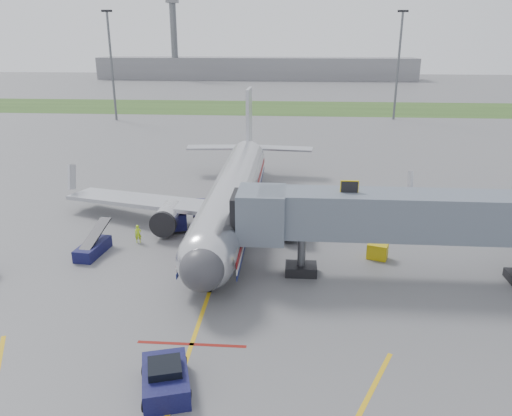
# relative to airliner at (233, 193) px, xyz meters

# --- Properties ---
(ground) EXTENTS (400.00, 400.00, 0.00)m
(ground) POSITION_rel_airliner_xyz_m (-0.00, -15.25, -2.65)
(ground) COLOR #565659
(ground) RESTS_ON ground
(grass_strip) EXTENTS (300.00, 25.00, 0.01)m
(grass_strip) POSITION_rel_airliner_xyz_m (-0.00, 74.75, -2.64)
(grass_strip) COLOR #2D4C1E
(grass_strip) RESTS_ON ground
(apron_markings) EXTENTS (21.52, 50.00, 0.01)m
(apron_markings) POSITION_rel_airliner_xyz_m (-0.00, -22.65, -2.64)
(apron_markings) COLOR gold
(apron_markings) RESTS_ON ground
(airliner) EXTENTS (32.10, 35.67, 10.25)m
(airliner) POSITION_rel_airliner_xyz_m (0.00, 0.00, 0.00)
(airliner) COLOR silver
(airliner) RESTS_ON ground
(jet_bridge) EXTENTS (25.30, 4.00, 6.90)m
(jet_bridge) POSITION_rel_airliner_xyz_m (12.86, -10.25, 1.82)
(jet_bridge) COLOR slate
(jet_bridge) RESTS_ON ground
(light_mast_left) EXTENTS (2.00, 0.44, 20.40)m
(light_mast_left) POSITION_rel_airliner_xyz_m (-30.00, 54.75, 8.13)
(light_mast_left) COLOR #595B60
(light_mast_left) RESTS_ON ground
(light_mast_right) EXTENTS (2.00, 0.44, 20.40)m
(light_mast_right) POSITION_rel_airliner_xyz_m (25.00, 59.75, 8.13)
(light_mast_right) COLOR #595B60
(light_mast_right) RESTS_ON ground
(distant_terminal) EXTENTS (120.00, 14.00, 8.00)m
(distant_terminal) POSITION_rel_airliner_xyz_m (-10.00, 154.75, 1.35)
(distant_terminal) COLOR slate
(distant_terminal) RESTS_ON ground
(control_tower) EXTENTS (4.00, 4.00, 30.00)m
(control_tower) POSITION_rel_airliner_xyz_m (-40.00, 149.75, 14.68)
(control_tower) COLOR #595B60
(control_tower) RESTS_ON ground
(pushback_tug) EXTENTS (3.01, 3.92, 1.44)m
(pushback_tug) POSITION_rel_airliner_xyz_m (-0.48, -22.96, -2.04)
(pushback_tug) COLOR #0E0C36
(pushback_tug) RESTS_ON ground
(baggage_cart_a) EXTENTS (1.95, 1.95, 1.63)m
(baggage_cart_a) POSITION_rel_airliner_xyz_m (-4.51, -2.92, -1.82)
(baggage_cart_a) COLOR #0E0C36
(baggage_cart_a) RESTS_ON ground
(baggage_cart_c) EXTENTS (1.53, 1.53, 1.56)m
(baggage_cart_c) POSITION_rel_airliner_xyz_m (-3.00, 0.76, -1.85)
(baggage_cart_c) COLOR #0E0C36
(baggage_cart_c) RESTS_ON ground
(belt_loader) EXTENTS (1.79, 4.46, 2.13)m
(belt_loader) POSITION_rel_airliner_xyz_m (-9.87, -8.12, -2.12)
(belt_loader) COLOR #0E0C36
(belt_loader) RESTS_ON ground
(ground_power_cart) EXTENTS (1.70, 1.40, 1.17)m
(ground_power_cart) POSITION_rel_airliner_xyz_m (11.73, -7.25, -2.07)
(ground_power_cart) COLOR gold
(ground_power_cart) RESTS_ON ground
(ramp_worker) EXTENTS (0.62, 0.49, 1.49)m
(ramp_worker) POSITION_rel_airliner_xyz_m (-7.09, -5.64, -1.90)
(ramp_worker) COLOR #AEDE1A
(ramp_worker) RESTS_ON ground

